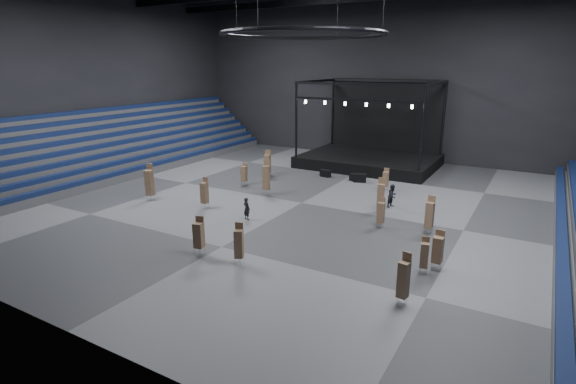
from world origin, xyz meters
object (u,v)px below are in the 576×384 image
Objects in this scene: flight_case_left at (325,173)px; man_center at (247,209)px; chair_stack_5 at (430,214)px; chair_stack_6 at (438,249)px; stage at (371,152)px; chair_stack_12 at (381,212)px; chair_stack_7 at (239,243)px; chair_stack_13 at (204,192)px; chair_stack_8 at (268,163)px; flight_case_mid at (355,178)px; chair_stack_15 at (424,255)px; chair_stack_4 at (404,279)px; chair_stack_0 at (267,164)px; chair_stack_11 at (381,195)px; flight_case_right at (360,178)px; chair_stack_2 at (151,184)px; chair_stack_3 at (386,179)px; chair_stack_9 at (199,235)px; chair_stack_1 at (149,182)px; crew_member at (392,196)px; chair_stack_14 at (244,173)px; chair_stack_10 at (266,177)px.

man_center is at bearing -87.88° from flight_case_left.
chair_stack_6 is (1.69, -5.28, -0.14)m from chair_stack_5.
flight_case_left is 0.40× the size of chair_stack_5.
flight_case_left is 21.39m from chair_stack_6.
chair_stack_12 is at bearing -68.28° from stage.
chair_stack_13 is at bearing 117.39° from chair_stack_7.
chair_stack_8 is 17.09m from chair_stack_12.
flight_case_mid is 19.68m from chair_stack_15.
chair_stack_4 is (13.73, -20.50, 0.98)m from flight_case_left.
chair_stack_11 is (13.22, -4.84, -0.03)m from chair_stack_0.
stage is 13.71× the size of flight_case_mid.
chair_stack_2 reaches higher than flight_case_right.
chair_stack_3 is at bearing 108.48° from chair_stack_12.
chair_stack_3 reaches higher than flight_case_mid.
chair_stack_0 is 18.69m from chair_stack_9.
crew_member is (17.87, 8.25, -0.65)m from chair_stack_1.
chair_stack_2 is at bearing -136.21° from chair_stack_8.
crew_member is (7.13, 14.61, -0.33)m from chair_stack_9.
chair_stack_13 reaches higher than chair_stack_3.
chair_stack_8 is (-11.95, -0.61, 0.25)m from chair_stack_3.
chair_stack_14 is at bearing -39.54° from man_center.
chair_stack_1 is at bearing -168.39° from chair_stack_5.
chair_stack_9 reaches higher than chair_stack_3.
flight_case_right is at bearing -77.82° from stage.
chair_stack_13 is at bearing -105.69° from flight_case_left.
chair_stack_11 reaches higher than chair_stack_12.
chair_stack_4 is at bearing -102.42° from chair_stack_15.
chair_stack_15 is (23.97, -3.37, 0.06)m from chair_stack_2.
flight_case_left is 0.46× the size of chair_stack_6.
chair_stack_10 is at bearing -103.55° from stage.
crew_member is (18.94, 7.13, -0.11)m from chair_stack_2.
chair_stack_13 is at bearing -105.04° from chair_stack_8.
stage is at bearing 102.18° from flight_case_right.
chair_stack_11 is 10.09m from man_center.
chair_stack_12 is (14.68, -8.74, -0.19)m from chair_stack_8.
flight_case_right is 0.46× the size of chair_stack_4.
chair_stack_11 is at bearing 29.87° from chair_stack_2.
chair_stack_12 is at bearing -5.77° from chair_stack_1.
chair_stack_10 is (-4.86, -8.11, 1.22)m from flight_case_mid.
chair_stack_11 is at bearing 4.06° from chair_stack_1.
chair_stack_5 is at bearing 28.70° from chair_stack_9.
chair_stack_15 reaches higher than chair_stack_3.
chair_stack_4 is (10.55, -20.34, 0.98)m from flight_case_mid.
chair_stack_2 is (-12.27, -20.74, -0.42)m from stage.
chair_stack_6 is (11.12, -15.72, 0.87)m from flight_case_mid.
chair_stack_5 is 4.87m from chair_stack_11.
chair_stack_12 is 1.19× the size of crew_member.
chair_stack_7 is (1.28, -20.56, 0.92)m from flight_case_mid.
chair_stack_9 is 1.41× the size of man_center.
chair_stack_7 reaches higher than man_center.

